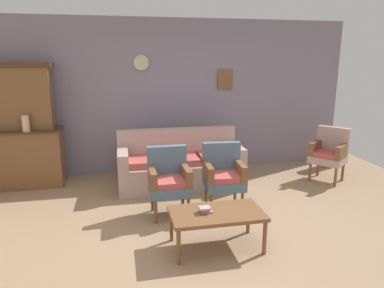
% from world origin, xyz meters
% --- Properties ---
extents(ground_plane, '(7.68, 7.68, 0.00)m').
position_xyz_m(ground_plane, '(0.00, 0.00, 0.00)').
color(ground_plane, '#997A5B').
extents(wall_back_with_decor, '(6.40, 0.09, 2.70)m').
position_xyz_m(wall_back_with_decor, '(0.00, 2.63, 1.35)').
color(wall_back_with_decor, gray).
rests_on(wall_back_with_decor, ground).
extents(side_cabinet, '(1.16, 0.55, 0.93)m').
position_xyz_m(side_cabinet, '(-2.49, 2.25, 0.47)').
color(side_cabinet, brown).
rests_on(side_cabinet, ground).
extents(cabinet_upper_hutch, '(0.99, 0.38, 1.03)m').
position_xyz_m(cabinet_upper_hutch, '(-2.49, 2.33, 1.45)').
color(cabinet_upper_hutch, brown).
rests_on(cabinet_upper_hutch, side_cabinet).
extents(vase_on_cabinet, '(0.11, 0.11, 0.25)m').
position_xyz_m(vase_on_cabinet, '(-2.41, 2.07, 1.06)').
color(vase_on_cabinet, '#D6B289').
rests_on(vase_on_cabinet, side_cabinet).
extents(floral_couch, '(1.96, 0.82, 0.90)m').
position_xyz_m(floral_couch, '(-0.09, 1.73, 0.33)').
color(floral_couch, tan).
rests_on(floral_couch, ground).
extents(armchair_by_doorway, '(0.53, 0.50, 0.90)m').
position_xyz_m(armchair_by_doorway, '(-0.42, 0.70, 0.50)').
color(armchair_by_doorway, slate).
rests_on(armchair_by_doorway, ground).
extents(armchair_near_cabinet, '(0.56, 0.53, 0.90)m').
position_xyz_m(armchair_near_cabinet, '(0.34, 0.74, 0.50)').
color(armchair_near_cabinet, slate).
rests_on(armchair_near_cabinet, ground).
extents(wingback_chair_by_fireplace, '(0.71, 0.71, 0.90)m').
position_xyz_m(wingback_chair_by_fireplace, '(2.40, 1.46, 0.50)').
color(wingback_chair_by_fireplace, tan).
rests_on(wingback_chair_by_fireplace, ground).
extents(coffee_table, '(1.00, 0.56, 0.42)m').
position_xyz_m(coffee_table, '(-0.04, -0.25, 0.38)').
color(coffee_table, brown).
rests_on(coffee_table, ground).
extents(book_stack_on_table, '(0.15, 0.12, 0.07)m').
position_xyz_m(book_stack_on_table, '(-0.16, -0.23, 0.45)').
color(book_stack_on_table, '#C68393').
rests_on(book_stack_on_table, coffee_table).
extents(floor_vase_by_wall, '(0.25, 0.25, 0.69)m').
position_xyz_m(floor_vase_by_wall, '(2.85, 2.15, 0.34)').
color(floor_vase_by_wall, brown).
rests_on(floor_vase_by_wall, ground).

